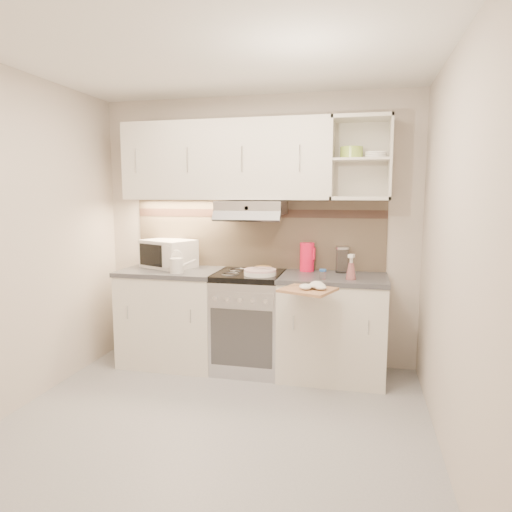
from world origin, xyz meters
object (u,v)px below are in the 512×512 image
(cutting_board, at_px, (308,290))
(watering_can, at_px, (178,265))
(plate_stack, at_px, (260,272))
(glass_jar, at_px, (342,259))
(pink_pitcher, at_px, (307,257))
(electric_range, at_px, (249,321))
(spray_bottle, at_px, (351,269))
(microwave, at_px, (168,254))

(cutting_board, bearing_deg, watering_can, -174.59)
(plate_stack, bearing_deg, cutting_board, -39.86)
(glass_jar, bearing_deg, pink_pitcher, -179.97)
(electric_range, height_order, spray_bottle, spray_bottle)
(plate_stack, distance_m, cutting_board, 0.60)
(spray_bottle, bearing_deg, pink_pitcher, 157.54)
(pink_pitcher, bearing_deg, microwave, -165.10)
(electric_range, relative_size, pink_pitcher, 3.45)
(pink_pitcher, height_order, glass_jar, pink_pitcher)
(plate_stack, height_order, cutting_board, plate_stack)
(pink_pitcher, bearing_deg, plate_stack, -129.72)
(watering_can, bearing_deg, cutting_board, -23.77)
(electric_range, height_order, watering_can, watering_can)
(watering_can, xyz_separation_m, pink_pitcher, (1.11, 0.37, 0.06))
(electric_range, relative_size, spray_bottle, 3.97)
(electric_range, distance_m, plate_stack, 0.50)
(pink_pitcher, height_order, spray_bottle, pink_pitcher)
(electric_range, relative_size, microwave, 1.58)
(watering_can, height_order, cutting_board, watering_can)
(spray_bottle, bearing_deg, electric_range, -171.10)
(electric_range, bearing_deg, glass_jar, 13.82)
(microwave, height_order, cutting_board, microwave)
(glass_jar, relative_size, spray_bottle, 1.02)
(glass_jar, xyz_separation_m, cutting_board, (-0.23, -0.69, -0.15))
(microwave, height_order, glass_jar, microwave)
(spray_bottle, bearing_deg, microwave, -170.74)
(pink_pitcher, height_order, cutting_board, pink_pitcher)
(electric_range, xyz_separation_m, microwave, (-0.83, 0.12, 0.58))
(electric_range, distance_m, watering_can, 0.82)
(plate_stack, distance_m, pink_pitcher, 0.49)
(pink_pitcher, bearing_deg, electric_range, -146.84)
(watering_can, xyz_separation_m, glass_jar, (1.43, 0.37, 0.04))
(watering_can, height_order, pink_pitcher, pink_pitcher)
(microwave, relative_size, spray_bottle, 2.51)
(watering_can, relative_size, spray_bottle, 1.07)
(microwave, height_order, spray_bottle, microwave)
(microwave, distance_m, plate_stack, 0.98)
(electric_range, distance_m, pink_pitcher, 0.79)
(glass_jar, bearing_deg, plate_stack, -156.25)
(watering_can, xyz_separation_m, plate_stack, (0.74, 0.07, -0.05))
(watering_can, bearing_deg, microwave, 117.83)
(pink_pitcher, bearing_deg, spray_bottle, -28.82)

